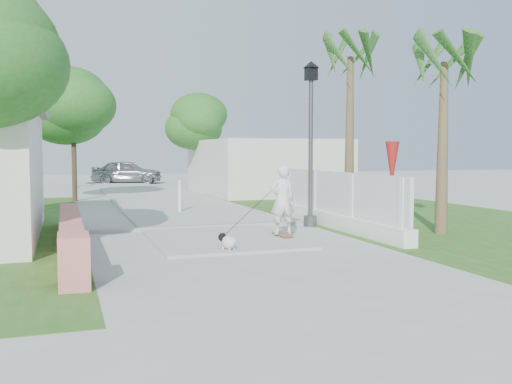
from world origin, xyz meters
name	(u,v)px	position (x,y,z in m)	size (l,w,h in m)	color
ground	(285,275)	(0.00, 0.00, 0.00)	(90.00, 90.00, 0.00)	#B7B7B2
path_strip	(137,192)	(0.00, 20.00, 0.03)	(3.20, 36.00, 0.06)	#B7B7B2
curb	(202,227)	(0.00, 6.00, 0.05)	(6.50, 0.25, 0.10)	#999993
grass_right	(391,212)	(7.00, 8.00, 0.01)	(8.00, 20.00, 0.01)	#295B1C
pink_wall	(71,236)	(-3.30, 3.55, 0.31)	(0.45, 8.20, 0.80)	#DE7471
lattice_fence	(335,208)	(3.40, 5.00, 0.54)	(0.35, 7.00, 1.50)	white
building_right	(264,167)	(6.00, 18.00, 1.30)	(6.00, 8.00, 2.60)	silver
street_lamp	(311,137)	(2.90, 5.50, 2.43)	(0.44, 0.44, 4.44)	#59595E
bollard	(180,196)	(0.20, 10.00, 0.58)	(0.14, 0.14, 1.09)	white
patio_umbrella	(392,165)	(4.80, 4.50, 1.69)	(0.36, 0.36, 2.30)	#59595E
tree_left_near	(0,54)	(-4.48, 2.98, 3.82)	(3.60, 3.60, 5.28)	#4C3826
tree_path_left	(73,108)	(-2.98, 15.98, 3.82)	(3.40, 3.40, 5.23)	#4C3826
tree_path_right	(200,123)	(3.22, 19.98, 3.49)	(3.00, 3.00, 4.79)	#4C3826
tree_path_far	(74,121)	(-2.78, 25.98, 3.82)	(3.20, 3.20, 5.17)	#4C3826
palm_far	(350,68)	(4.60, 6.50, 4.48)	(1.80, 1.80, 5.30)	brown
palm_near	(444,72)	(5.40, 3.20, 3.95)	(1.80, 1.80, 4.70)	brown
skateboarder	(257,210)	(0.62, 3.29, 0.75)	(2.01, 1.61, 1.72)	olive
dog	(227,242)	(-0.31, 2.39, 0.21)	(0.40, 0.55, 0.40)	silver
parked_car	(127,172)	(0.46, 28.93, 0.75)	(1.78, 4.43, 1.51)	#A9ADB1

